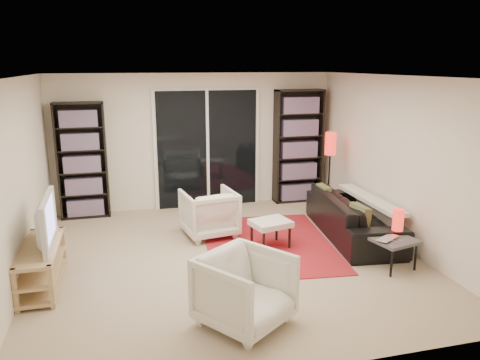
{
  "coord_description": "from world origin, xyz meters",
  "views": [
    {
      "loc": [
        -1.31,
        -5.74,
        2.56
      ],
      "look_at": [
        0.25,
        0.3,
        1.0
      ],
      "focal_mm": 35.0,
      "sensor_mm": 36.0,
      "label": 1
    }
  ],
  "objects_px": {
    "sofa": "(353,216)",
    "side_table": "(392,241)",
    "ottoman": "(271,224)",
    "floor_lamp": "(330,152)",
    "armchair_front": "(245,290)",
    "bookshelf_right": "(298,147)",
    "tv_stand": "(42,265)",
    "armchair_back": "(209,213)",
    "bookshelf_left": "(82,161)"
  },
  "relations": [
    {
      "from": "sofa",
      "to": "side_table",
      "type": "relative_size",
      "value": 3.49
    },
    {
      "from": "ottoman",
      "to": "floor_lamp",
      "type": "relative_size",
      "value": 0.43
    },
    {
      "from": "armchair_front",
      "to": "floor_lamp",
      "type": "xyz_separation_m",
      "value": [
        2.35,
        3.13,
        0.72
      ]
    },
    {
      "from": "bookshelf_right",
      "to": "tv_stand",
      "type": "bearing_deg",
      "value": -148.52
    },
    {
      "from": "side_table",
      "to": "bookshelf_right",
      "type": "bearing_deg",
      "value": 91.27
    },
    {
      "from": "armchair_back",
      "to": "floor_lamp",
      "type": "distance_m",
      "value": 2.41
    },
    {
      "from": "tv_stand",
      "to": "side_table",
      "type": "distance_m",
      "value": 4.3
    },
    {
      "from": "floor_lamp",
      "to": "bookshelf_left",
      "type": "bearing_deg",
      "value": 168.33
    },
    {
      "from": "armchair_front",
      "to": "bookshelf_left",
      "type": "bearing_deg",
      "value": 78.03
    },
    {
      "from": "bookshelf_left",
      "to": "side_table",
      "type": "bearing_deg",
      "value": -38.77
    },
    {
      "from": "bookshelf_left",
      "to": "bookshelf_right",
      "type": "distance_m",
      "value": 3.85
    },
    {
      "from": "armchair_back",
      "to": "side_table",
      "type": "xyz_separation_m",
      "value": [
        2.04,
        -1.74,
        0.0
      ]
    },
    {
      "from": "armchair_back",
      "to": "ottoman",
      "type": "xyz_separation_m",
      "value": [
        0.75,
        -0.7,
        -0.01
      ]
    },
    {
      "from": "tv_stand",
      "to": "ottoman",
      "type": "xyz_separation_m",
      "value": [
        2.97,
        0.46,
        0.08
      ]
    },
    {
      "from": "bookshelf_left",
      "to": "armchair_front",
      "type": "xyz_separation_m",
      "value": [
        1.75,
        -3.98,
        -0.61
      ]
    },
    {
      "from": "armchair_front",
      "to": "ottoman",
      "type": "relative_size",
      "value": 1.33
    },
    {
      "from": "bookshelf_left",
      "to": "armchair_front",
      "type": "height_order",
      "value": "bookshelf_left"
    },
    {
      "from": "bookshelf_right",
      "to": "sofa",
      "type": "bearing_deg",
      "value": -86.32
    },
    {
      "from": "tv_stand",
      "to": "sofa",
      "type": "bearing_deg",
      "value": 7.65
    },
    {
      "from": "bookshelf_left",
      "to": "side_table",
      "type": "relative_size",
      "value": 3.14
    },
    {
      "from": "armchair_back",
      "to": "ottoman",
      "type": "relative_size",
      "value": 1.28
    },
    {
      "from": "tv_stand",
      "to": "armchair_front",
      "type": "xyz_separation_m",
      "value": [
        2.09,
        -1.41,
        0.11
      ]
    },
    {
      "from": "armchair_back",
      "to": "floor_lamp",
      "type": "xyz_separation_m",
      "value": [
        2.22,
        0.56,
        0.74
      ]
    },
    {
      "from": "bookshelf_left",
      "to": "armchair_back",
      "type": "relative_size",
      "value": 2.5
    },
    {
      "from": "bookshelf_right",
      "to": "bookshelf_left",
      "type": "bearing_deg",
      "value": 180.0
    },
    {
      "from": "tv_stand",
      "to": "bookshelf_right",
      "type": "bearing_deg",
      "value": 31.48
    },
    {
      "from": "side_table",
      "to": "floor_lamp",
      "type": "height_order",
      "value": "floor_lamp"
    },
    {
      "from": "floor_lamp",
      "to": "armchair_front",
      "type": "bearing_deg",
      "value": -126.87
    },
    {
      "from": "armchair_back",
      "to": "armchair_front",
      "type": "xyz_separation_m",
      "value": [
        -0.13,
        -2.57,
        0.02
      ]
    },
    {
      "from": "ottoman",
      "to": "floor_lamp",
      "type": "xyz_separation_m",
      "value": [
        1.47,
        1.26,
        0.75
      ]
    },
    {
      "from": "bookshelf_left",
      "to": "sofa",
      "type": "height_order",
      "value": "bookshelf_left"
    },
    {
      "from": "bookshelf_right",
      "to": "armchair_back",
      "type": "distance_m",
      "value": 2.52
    },
    {
      "from": "bookshelf_right",
      "to": "ottoman",
      "type": "xyz_separation_m",
      "value": [
        -1.22,
        -2.11,
        -0.71
      ]
    },
    {
      "from": "armchair_back",
      "to": "bookshelf_left",
      "type": "bearing_deg",
      "value": -45.22
    },
    {
      "from": "ottoman",
      "to": "side_table",
      "type": "distance_m",
      "value": 1.66
    },
    {
      "from": "armchair_back",
      "to": "side_table",
      "type": "height_order",
      "value": "armchair_back"
    },
    {
      "from": "bookshelf_left",
      "to": "sofa",
      "type": "bearing_deg",
      "value": -26.55
    },
    {
      "from": "tv_stand",
      "to": "ottoman",
      "type": "height_order",
      "value": "tv_stand"
    },
    {
      "from": "tv_stand",
      "to": "side_table",
      "type": "relative_size",
      "value": 2.08
    },
    {
      "from": "armchair_back",
      "to": "tv_stand",
      "type": "bearing_deg",
      "value": 19.22
    },
    {
      "from": "armchair_back",
      "to": "armchair_front",
      "type": "bearing_deg",
      "value": 78.72
    },
    {
      "from": "floor_lamp",
      "to": "ottoman",
      "type": "bearing_deg",
      "value": -139.37
    },
    {
      "from": "armchair_front",
      "to": "sofa",
      "type": "bearing_deg",
      "value": 6.08
    },
    {
      "from": "armchair_back",
      "to": "side_table",
      "type": "distance_m",
      "value": 2.68
    },
    {
      "from": "ottoman",
      "to": "armchair_front",
      "type": "bearing_deg",
      "value": -115.19
    },
    {
      "from": "tv_stand",
      "to": "armchair_back",
      "type": "distance_m",
      "value": 2.51
    },
    {
      "from": "side_table",
      "to": "ottoman",
      "type": "bearing_deg",
      "value": 141.11
    },
    {
      "from": "bookshelf_left",
      "to": "armchair_back",
      "type": "bearing_deg",
      "value": -36.81
    },
    {
      "from": "armchair_back",
      "to": "sofa",
      "type": "bearing_deg",
      "value": 156.09
    },
    {
      "from": "sofa",
      "to": "bookshelf_right",
      "type": "bearing_deg",
      "value": 10.42
    }
  ]
}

